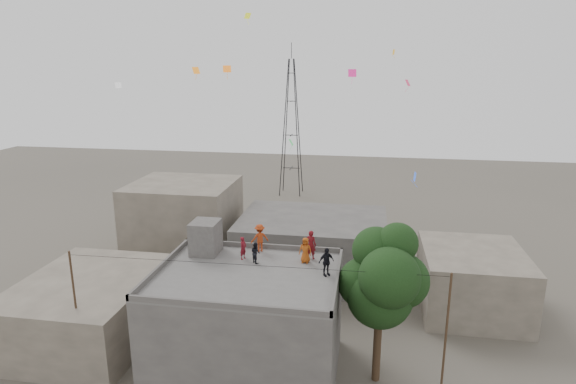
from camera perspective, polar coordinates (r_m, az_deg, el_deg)
name	(u,v)px	position (r m, az deg, el deg)	size (l,w,h in m)	color
ground	(249,371)	(29.75, -4.63, -20.44)	(140.00, 140.00, 0.00)	#4F4A41
main_building	(248,324)	(28.11, -4.76, -15.34)	(10.00, 8.00, 6.10)	#474543
parapet	(247,272)	(26.65, -4.91, -9.38)	(10.00, 8.00, 0.30)	#474543
stair_head_box	(206,237)	(29.53, -9.74, -5.31)	(1.60, 1.80, 2.00)	#474543
neighbor_west	(90,308)	(34.31, -22.41, -12.61)	(8.00, 10.00, 4.00)	#5D5449
neighbor_north	(312,246)	(40.49, 2.91, -6.44)	(12.00, 9.00, 5.00)	#474543
neighbor_northwest	(184,220)	(44.85, -12.19, -3.28)	(9.00, 8.00, 7.00)	#5D5449
neighbor_east	(472,280)	(37.50, 20.95, -9.74)	(7.00, 8.00, 4.40)	#5D5449
tree	(384,279)	(26.54, 11.29, -10.09)	(4.90, 4.60, 9.10)	black
utility_line	(251,324)	(26.56, -4.40, -15.33)	(20.12, 0.62, 7.40)	black
transmission_tower	(291,128)	(64.85, 0.39, 7.60)	(2.97, 2.97, 20.01)	black
person_red_adult	(311,245)	(28.35, 2.74, -6.25)	(0.63, 0.42, 1.74)	maroon
person_orange_child	(305,250)	(27.83, 2.07, -6.91)	(0.74, 0.48, 1.51)	#A34612
person_dark_child	(256,253)	(27.92, -3.87, -7.18)	(0.59, 0.46, 1.22)	black
person_dark_adult	(326,262)	(26.24, 4.56, -8.25)	(0.93, 0.39, 1.58)	black
person_orange_adult	(260,238)	(29.45, -3.37, -5.46)	(1.11, 0.64, 1.72)	#9B3211
person_red_child	(243,248)	(28.46, -5.33, -6.63)	(0.50, 0.33, 1.36)	maroon
kites	(304,80)	(32.17, 1.94, 13.12)	(20.71, 17.05, 12.54)	orange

